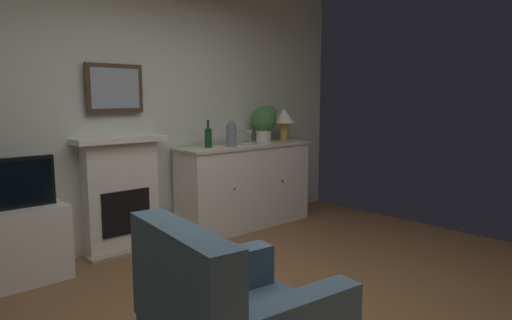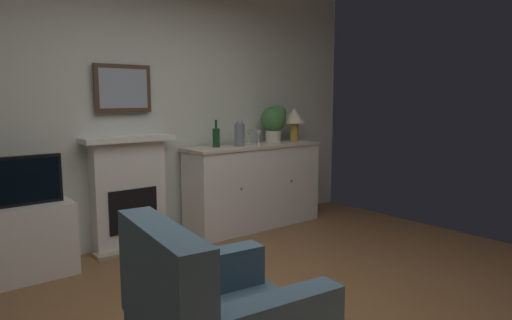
% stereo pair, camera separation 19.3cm
% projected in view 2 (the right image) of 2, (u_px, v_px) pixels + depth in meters
% --- Properties ---
extents(wall_rear, '(5.72, 0.06, 2.93)m').
position_uv_depth(wall_rear, '(137.00, 98.00, 4.42)').
color(wall_rear, silver).
rests_on(wall_rear, ground_plane).
extents(fireplace_unit, '(0.87, 0.30, 1.10)m').
position_uv_depth(fireplace_unit, '(129.00, 193.00, 4.34)').
color(fireplace_unit, white).
rests_on(fireplace_unit, ground_plane).
extents(framed_picture, '(0.55, 0.04, 0.45)m').
position_uv_depth(framed_picture, '(123.00, 89.00, 4.24)').
color(framed_picture, '#473323').
extents(sideboard_cabinet, '(1.66, 0.49, 0.94)m').
position_uv_depth(sideboard_cabinet, '(254.00, 186.00, 5.09)').
color(sideboard_cabinet, white).
rests_on(sideboard_cabinet, ground_plane).
extents(table_lamp, '(0.26, 0.26, 0.40)m').
position_uv_depth(table_lamp, '(294.00, 118.00, 5.38)').
color(table_lamp, '#B79338').
rests_on(table_lamp, sideboard_cabinet).
extents(wine_bottle, '(0.08, 0.08, 0.29)m').
position_uv_depth(wine_bottle, '(216.00, 137.00, 4.74)').
color(wine_bottle, '#193F1E').
rests_on(wine_bottle, sideboard_cabinet).
extents(wine_glass_left, '(0.07, 0.07, 0.16)m').
position_uv_depth(wine_glass_left, '(250.00, 134.00, 4.95)').
color(wine_glass_left, silver).
rests_on(wine_glass_left, sideboard_cabinet).
extents(wine_glass_center, '(0.07, 0.07, 0.16)m').
position_uv_depth(wine_glass_center, '(259.00, 134.00, 5.00)').
color(wine_glass_center, silver).
rests_on(wine_glass_center, sideboard_cabinet).
extents(vase_decorative, '(0.11, 0.11, 0.28)m').
position_uv_depth(vase_decorative, '(239.00, 133.00, 4.82)').
color(vase_decorative, slate).
rests_on(vase_decorative, sideboard_cabinet).
extents(tv_cabinet, '(0.75, 0.42, 0.61)m').
position_uv_depth(tv_cabinet, '(24.00, 241.00, 3.64)').
color(tv_cabinet, white).
rests_on(tv_cabinet, ground_plane).
extents(tv_set, '(0.62, 0.07, 0.40)m').
position_uv_depth(tv_set, '(20.00, 181.00, 3.56)').
color(tv_set, black).
rests_on(tv_set, tv_cabinet).
extents(potted_plant_small, '(0.30, 0.30, 0.43)m').
position_uv_depth(potted_plant_small, '(274.00, 121.00, 5.24)').
color(potted_plant_small, beige).
rests_on(potted_plant_small, sideboard_cabinet).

